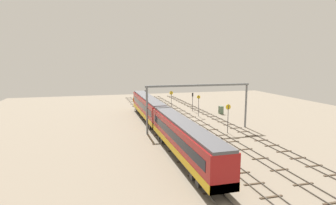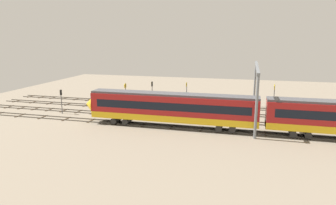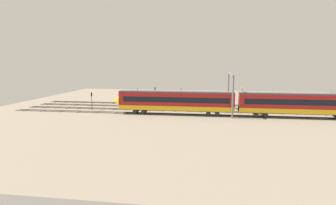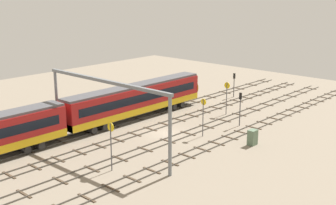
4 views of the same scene
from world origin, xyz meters
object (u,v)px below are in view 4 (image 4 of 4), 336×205
object	(u,v)px
train	(66,118)
speed_sign_far_trackside	(227,93)
relay_cabinet	(253,137)
speed_sign_mid_trackside	(111,140)
overhead_gantry	(106,97)
signal_light_trackside_approach	(240,104)
signal_light_trackside_departure	(234,81)
speed_sign_near_foreground	(203,113)

from	to	relation	value
train	speed_sign_far_trackside	size ratio (longest dim) A/B	10.50
speed_sign_far_trackside	relay_cabinet	size ratio (longest dim) A/B	2.59
speed_sign_mid_trackside	speed_sign_far_trackside	world-z (taller)	speed_sign_mid_trackside
train	speed_sign_mid_trackside	distance (m)	11.86
overhead_gantry	speed_sign_far_trackside	bearing A→B (deg)	-2.31
overhead_gantry	signal_light_trackside_approach	xyz separation A→B (m)	(18.51, -5.48, -3.44)
signal_light_trackside_departure	train	bearing A→B (deg)	174.63
train	speed_sign_near_foreground	xyz separation A→B (m)	(12.05, -11.72, 0.41)
overhead_gantry	speed_sign_mid_trackside	size ratio (longest dim) A/B	3.83
speed_sign_mid_trackside	overhead_gantry	bearing A→B (deg)	54.39
speed_sign_mid_trackside	signal_light_trackside_departure	bearing A→B (deg)	13.90
overhead_gantry	speed_sign_mid_trackside	bearing A→B (deg)	-125.61
signal_light_trackside_departure	relay_cabinet	xyz separation A→B (m)	(-18.19, -15.04, -1.78)
overhead_gantry	speed_sign_near_foreground	xyz separation A→B (m)	(11.75, -4.49, -3.37)
train	signal_light_trackside_departure	xyz separation A→B (m)	(31.73, -2.98, 0.04)
overhead_gantry	speed_sign_far_trackside	xyz separation A→B (m)	(21.93, -0.88, -3.29)
speed_sign_near_foreground	overhead_gantry	bearing A→B (deg)	159.09
speed_sign_near_foreground	speed_sign_mid_trackside	xyz separation A→B (m)	(-14.81, 0.20, 0.27)
speed_sign_mid_trackside	speed_sign_far_trackside	size ratio (longest dim) A/B	1.07
signal_light_trackside_departure	speed_sign_mid_trackside	bearing A→B (deg)	-166.10
train	speed_sign_far_trackside	xyz separation A→B (m)	(22.24, -8.12, 0.49)
overhead_gantry	signal_light_trackside_approach	bearing A→B (deg)	-16.49
speed_sign_near_foreground	signal_light_trackside_approach	xyz separation A→B (m)	(6.77, -0.99, -0.07)
overhead_gantry	speed_sign_far_trackside	world-z (taller)	overhead_gantry
overhead_gantry	speed_sign_near_foreground	bearing A→B (deg)	-20.91
train	signal_light_trackside_approach	world-z (taller)	train
train	signal_light_trackside_departure	bearing A→B (deg)	-5.37
speed_sign_mid_trackside	speed_sign_far_trackside	distance (m)	25.23
speed_sign_mid_trackside	signal_light_trackside_approach	xyz separation A→B (m)	(21.58, -1.20, -0.34)
train	speed_sign_mid_trackside	xyz separation A→B (m)	(-2.76, -11.52, 0.68)
train	signal_light_trackside_approach	size ratio (longest dim) A/B	10.99
signal_light_trackside_approach	speed_sign_mid_trackside	bearing A→B (deg)	176.83
signal_light_trackside_departure	relay_cabinet	distance (m)	23.67
overhead_gantry	speed_sign_far_trackside	size ratio (longest dim) A/B	4.09
signal_light_trackside_approach	relay_cabinet	world-z (taller)	signal_light_trackside_approach
speed_sign_near_foreground	relay_cabinet	bearing A→B (deg)	-76.70
speed_sign_near_foreground	train	bearing A→B (deg)	135.80
signal_light_trackside_approach	speed_sign_near_foreground	bearing A→B (deg)	171.66
overhead_gantry	speed_sign_near_foreground	distance (m)	13.02
signal_light_trackside_departure	relay_cabinet	bearing A→B (deg)	-140.42
speed_sign_near_foreground	relay_cabinet	xyz separation A→B (m)	(1.49, -6.30, -2.14)
speed_sign_mid_trackside	speed_sign_far_trackside	xyz separation A→B (m)	(25.00, 3.40, -0.19)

